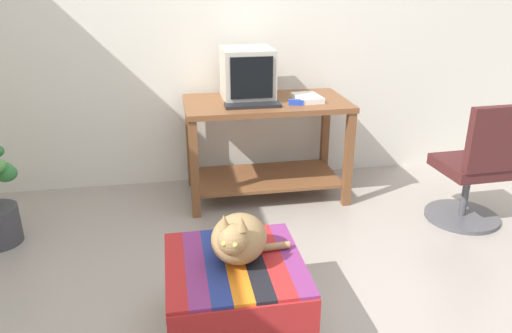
{
  "coord_description": "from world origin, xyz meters",
  "views": [
    {
      "loc": [
        -0.5,
        -1.94,
        1.68
      ],
      "look_at": [
        0.0,
        0.85,
        0.55
      ],
      "focal_mm": 34.4,
      "sensor_mm": 36.0,
      "label": 1
    }
  ],
  "objects": [
    {
      "name": "ground_plane",
      "position": [
        0.0,
        0.0,
        0.0
      ],
      "size": [
        14.0,
        14.0,
        0.0
      ],
      "primitive_type": "plane",
      "color": "#9E9389"
    },
    {
      "name": "back_wall",
      "position": [
        0.0,
        2.05,
        1.3
      ],
      "size": [
        8.0,
        0.1,
        2.6
      ],
      "primitive_type": "cube",
      "color": "silver",
      "rests_on": "ground_plane"
    },
    {
      "name": "desk",
      "position": [
        0.21,
        1.6,
        0.53
      ],
      "size": [
        1.23,
        0.67,
        0.77
      ],
      "rotation": [
        0.0,
        0.0,
        -0.0
      ],
      "color": "brown",
      "rests_on": "ground_plane"
    },
    {
      "name": "tv_monitor",
      "position": [
        0.08,
        1.68,
        0.96
      ],
      "size": [
        0.38,
        0.4,
        0.38
      ],
      "rotation": [
        0.0,
        0.0,
        -0.0
      ],
      "color": "#BCB7A8",
      "rests_on": "desk"
    },
    {
      "name": "keyboard",
      "position": [
        0.08,
        1.45,
        0.79
      ],
      "size": [
        0.4,
        0.16,
        0.02
      ],
      "primitive_type": "cube",
      "rotation": [
        0.0,
        0.0,
        -0.02
      ],
      "color": "black",
      "rests_on": "desk"
    },
    {
      "name": "book",
      "position": [
        0.52,
        1.55,
        0.79
      ],
      "size": [
        0.2,
        0.28,
        0.04
      ],
      "primitive_type": "cube",
      "rotation": [
        0.0,
        0.0,
        0.09
      ],
      "color": "white",
      "rests_on": "desk"
    },
    {
      "name": "ottoman_with_blanket",
      "position": [
        -0.25,
        0.05,
        0.2
      ],
      "size": [
        0.66,
        0.67,
        0.39
      ],
      "color": "tan",
      "rests_on": "ground_plane"
    },
    {
      "name": "cat",
      "position": [
        -0.23,
        0.06,
        0.51
      ],
      "size": [
        0.44,
        0.39,
        0.29
      ],
      "rotation": [
        0.0,
        0.0,
        -0.37
      ],
      "color": "#9E7A4C",
      "rests_on": "ottoman_with_blanket"
    },
    {
      "name": "office_chair",
      "position": [
        1.55,
        0.88,
        0.39
      ],
      "size": [
        0.52,
        0.52,
        0.89
      ],
      "rotation": [
        0.0,
        0.0,
        3.18
      ],
      "color": "#4C4C51",
      "rests_on": "ground_plane"
    },
    {
      "name": "stapler",
      "position": [
        0.4,
        1.44,
        0.79
      ],
      "size": [
        0.12,
        0.06,
        0.04
      ],
      "primitive_type": "cube",
      "rotation": [
        0.0,
        0.0,
        1.29
      ],
      "color": "#2342B7",
      "rests_on": "desk"
    },
    {
      "name": "pen",
      "position": [
        0.55,
        1.63,
        0.78
      ],
      "size": [
        0.07,
        0.13,
        0.01
      ],
      "primitive_type": "cylinder",
      "rotation": [
        0.0,
        1.57,
        2.04
      ],
      "color": "#B7B7BC",
      "rests_on": "desk"
    }
  ]
}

